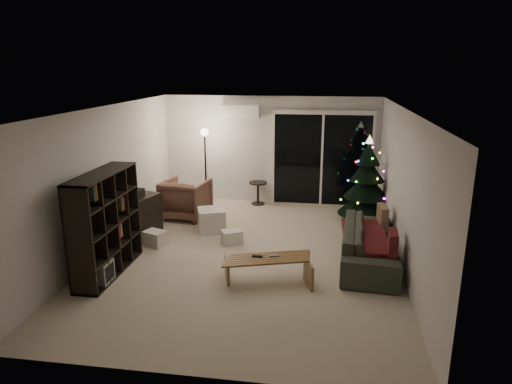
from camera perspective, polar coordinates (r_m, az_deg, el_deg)
room at (r=9.00m, az=3.37°, el=1.71°), size 6.50×7.51×2.60m
bookshelf at (r=7.50m, az=-19.66°, el=-3.69°), size 0.50×1.64×1.62m
media_cabinet at (r=8.79m, az=-15.28°, el=-3.39°), size 0.81×1.34×0.79m
stereo at (r=8.66m, az=-15.50°, el=-0.40°), size 0.40×0.47×0.17m
armchair at (r=9.85m, az=-8.74°, el=-0.83°), size 1.02×1.04×0.84m
ottoman at (r=9.01m, az=-5.56°, el=-3.54°), size 0.65×0.65×0.46m
cardboard_box_a at (r=8.53m, az=-12.52°, el=-5.65°), size 0.46×0.41×0.27m
cardboard_box_b at (r=8.42m, az=-3.05°, el=-5.64°), size 0.44×0.41×0.25m
side_table at (r=10.72m, az=0.26°, el=-0.14°), size 0.44×0.44×0.53m
floor_lamp at (r=10.36m, az=-6.32°, el=2.76°), size 0.28×0.28×1.78m
sofa at (r=7.78m, az=14.08°, el=-6.37°), size 1.04×2.28×0.65m
sofa_throw at (r=7.72m, az=13.41°, el=-5.35°), size 0.69×1.60×0.05m
cushion_a at (r=8.33m, az=15.52°, el=-3.09°), size 0.16×0.44×0.43m
cushion_b at (r=7.12m, az=16.70°, el=-6.40°), size 0.16×0.43×0.43m
coffee_table at (r=6.93m, az=1.41°, el=-9.73°), size 1.37×0.82×0.41m
remote_a at (r=6.86m, az=0.17°, el=-8.03°), size 0.16×0.05×0.02m
remote_b at (r=6.88m, az=2.31°, el=-7.98°), size 0.16×0.09×0.02m
christmas_tree at (r=9.53m, az=13.70°, el=1.44°), size 1.49×1.49×1.83m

